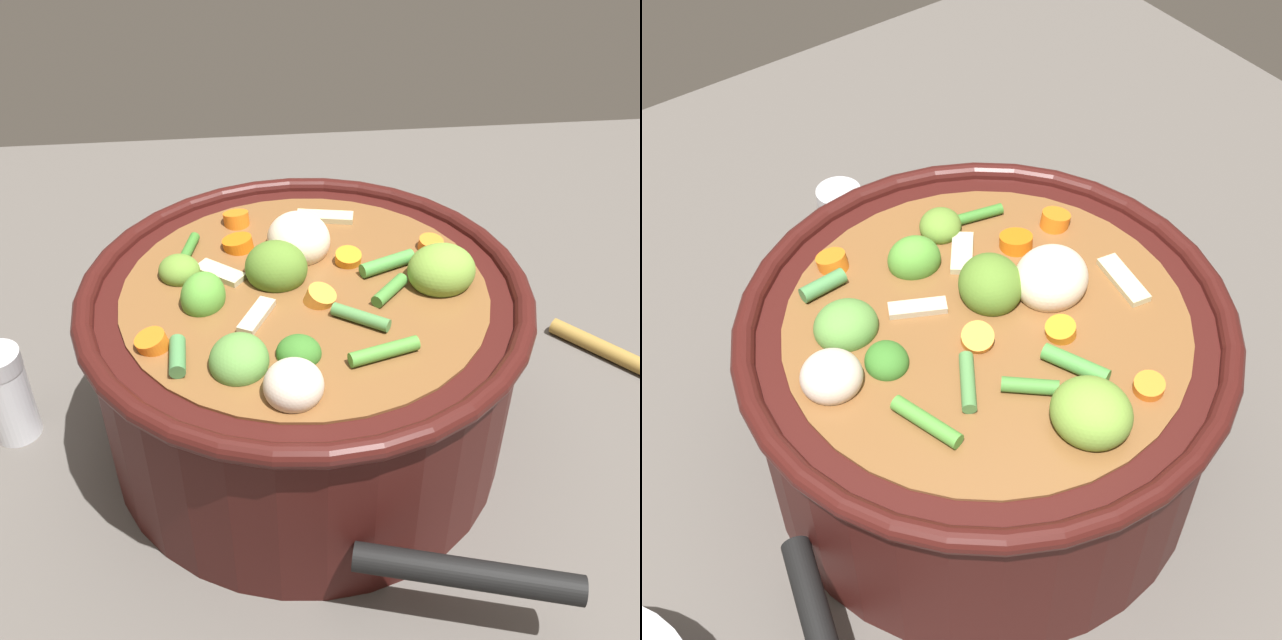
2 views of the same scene
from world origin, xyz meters
The scene contains 3 objects.
ground_plane centered at (0.00, 0.00, 0.00)m, with size 1.10×1.10×0.00m, color #514C47.
cooking_pot centered at (0.00, 0.00, 0.08)m, with size 0.31×0.31×0.17m.
salt_shaker centered at (-0.02, -0.23, 0.04)m, with size 0.04×0.04×0.08m.
Camera 2 is at (0.24, 0.30, 0.56)m, focal length 52.16 mm.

